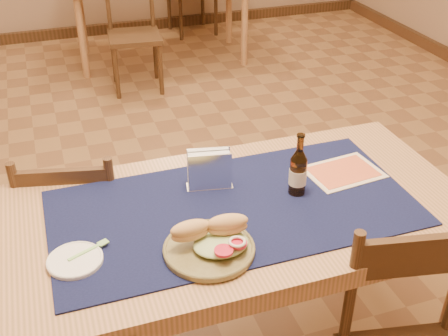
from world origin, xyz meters
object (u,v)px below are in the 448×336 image
object	(u,v)px
sandwich_plate	(212,243)
napkin_holder	(209,171)
chair_main_far	(79,229)
beer_bottle	(298,172)
main_table	(233,228)

from	to	relation	value
sandwich_plate	napkin_holder	bearing A→B (deg)	73.61
chair_main_far	napkin_holder	bearing A→B (deg)	-36.04
beer_bottle	main_table	bearing A→B (deg)	-176.94
napkin_holder	sandwich_plate	bearing A→B (deg)	-106.39
chair_main_far	main_table	bearing A→B (deg)	-43.84
sandwich_plate	beer_bottle	distance (m)	0.42
beer_bottle	napkin_holder	world-z (taller)	beer_bottle
chair_main_far	sandwich_plate	xyz separation A→B (m)	(0.36, -0.66, 0.35)
sandwich_plate	napkin_holder	xyz separation A→B (m)	(0.10, 0.33, 0.04)
main_table	napkin_holder	size ratio (longest dim) A/B	9.52
main_table	beer_bottle	size ratio (longest dim) A/B	7.08
main_table	napkin_holder	bearing A→B (deg)	105.07
main_table	sandwich_plate	distance (m)	0.26
chair_main_far	sandwich_plate	bearing A→B (deg)	-61.56
chair_main_far	beer_bottle	size ratio (longest dim) A/B	3.72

